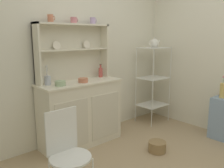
# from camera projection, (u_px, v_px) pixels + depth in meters

# --- Properties ---
(wall_back) EXTENTS (3.84, 0.05, 2.50)m
(wall_back) POSITION_uv_depth(u_px,v_px,m) (81.00, 52.00, 3.38)
(wall_back) COLOR silver
(wall_back) RESTS_ON ground
(hutch_cabinet) EXTENTS (1.14, 0.45, 0.88)m
(hutch_cabinet) POSITION_uv_depth(u_px,v_px,m) (81.00, 112.00, 3.22)
(hutch_cabinet) COLOR silver
(hutch_cabinet) RESTS_ON ground
(hutch_shelf_unit) EXTENTS (1.06, 0.18, 0.75)m
(hutch_shelf_unit) POSITION_uv_depth(u_px,v_px,m) (72.00, 48.00, 3.17)
(hutch_shelf_unit) COLOR beige
(hutch_shelf_unit) RESTS_ON hutch_cabinet
(bakers_rack) EXTENTS (0.49, 0.38, 1.29)m
(bakers_rack) POSITION_uv_depth(u_px,v_px,m) (153.00, 76.00, 4.02)
(bakers_rack) COLOR silver
(bakers_rack) RESTS_ON ground
(wire_chair) EXTENTS (0.36, 0.36, 0.85)m
(wire_chair) POSITION_uv_depth(u_px,v_px,m) (67.00, 148.00, 2.05)
(wire_chair) COLOR white
(wire_chair) RESTS_ON ground
(floor_basket) EXTENTS (0.23, 0.23, 0.14)m
(floor_basket) POSITION_uv_depth(u_px,v_px,m) (157.00, 147.00, 3.06)
(floor_basket) COLOR #93754C
(floor_basket) RESTS_ON ground
(cup_terracotta_0) EXTENTS (0.09, 0.07, 0.09)m
(cup_terracotta_0) POSITION_uv_depth(u_px,v_px,m) (51.00, 18.00, 2.86)
(cup_terracotta_0) COLOR #C67556
(cup_terracotta_0) RESTS_ON hutch_shelf_unit
(cup_rose_1) EXTENTS (0.10, 0.08, 0.08)m
(cup_rose_1) POSITION_uv_depth(u_px,v_px,m) (74.00, 20.00, 3.07)
(cup_rose_1) COLOR #D17A84
(cup_rose_1) RESTS_ON hutch_shelf_unit
(cup_lilac_2) EXTENTS (0.09, 0.08, 0.09)m
(cup_lilac_2) POSITION_uv_depth(u_px,v_px,m) (93.00, 21.00, 3.27)
(cup_lilac_2) COLOR #B79ECC
(cup_lilac_2) RESTS_ON hutch_shelf_unit
(bowl_mixing_large) EXTENTS (0.13, 0.13, 0.06)m
(bowl_mixing_large) POSITION_uv_depth(u_px,v_px,m) (60.00, 83.00, 2.86)
(bowl_mixing_large) COLOR #9EB78E
(bowl_mixing_large) RESTS_ON hutch_cabinet
(bowl_floral_medium) EXTENTS (0.13, 0.13, 0.06)m
(bowl_floral_medium) POSITION_uv_depth(u_px,v_px,m) (83.00, 80.00, 3.08)
(bowl_floral_medium) COLOR #C67556
(bowl_floral_medium) RESTS_ON hutch_cabinet
(jam_bottle) EXTENTS (0.06, 0.06, 0.19)m
(jam_bottle) POSITION_uv_depth(u_px,v_px,m) (101.00, 72.00, 3.46)
(jam_bottle) COLOR #B74C47
(jam_bottle) RESTS_ON hutch_cabinet
(utensil_jar) EXTENTS (0.08, 0.08, 0.25)m
(utensil_jar) POSITION_uv_depth(u_px,v_px,m) (48.00, 80.00, 2.91)
(utensil_jar) COLOR #B2B7C6
(utensil_jar) RESTS_ON hutch_cabinet
(porcelain_teapot) EXTENTS (0.23, 0.14, 0.16)m
(porcelain_teapot) POSITION_uv_depth(u_px,v_px,m) (154.00, 43.00, 3.91)
(porcelain_teapot) COLOR white
(porcelain_teapot) RESTS_ON bakers_rack
(flower_vase) EXTENTS (0.10, 0.10, 0.35)m
(flower_vase) POSITION_uv_depth(u_px,v_px,m) (224.00, 90.00, 3.36)
(flower_vase) COLOR #DBB760
(flower_vase) RESTS_ON side_shelf_blue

